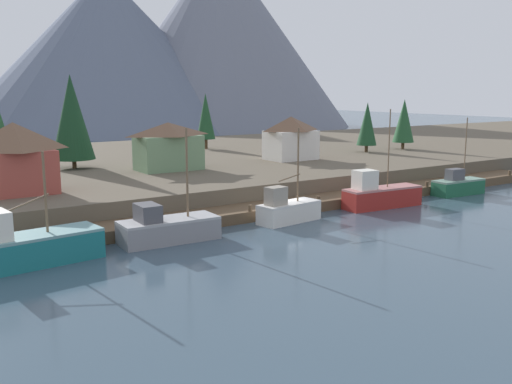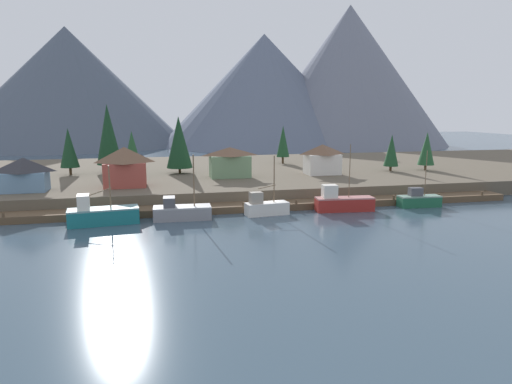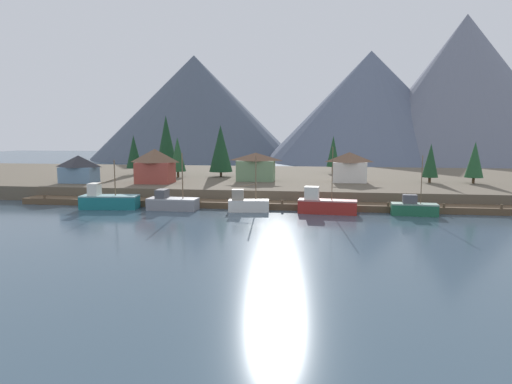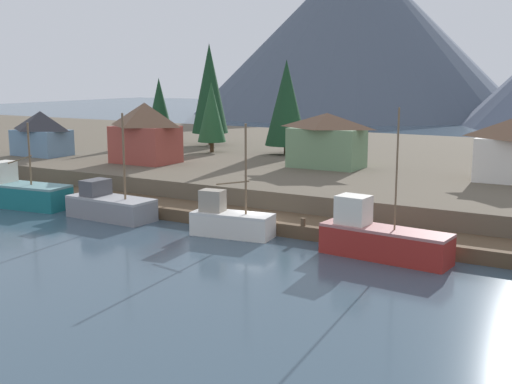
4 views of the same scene
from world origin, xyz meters
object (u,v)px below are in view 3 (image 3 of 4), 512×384
(house_red, at_px, (155,166))
(conifer_back_left, at_px, (134,152))
(fishing_boat_teal, at_px, (108,201))
(conifer_mid_right, at_px, (166,141))
(fishing_boat_grey, at_px, (172,203))
(fishing_boat_red, at_px, (325,205))
(house_white, at_px, (349,167))
(conifer_near_right, at_px, (221,148))
(conifer_centre, at_px, (431,160))
(house_blue, at_px, (79,169))
(fishing_boat_white, at_px, (247,204))
(conifer_near_left, at_px, (333,151))
(house_green, at_px, (256,167))
(conifer_back_right, at_px, (178,154))
(fishing_boat_green, at_px, (414,208))
(conifer_mid_left, at_px, (475,160))

(house_red, distance_m, conifer_back_left, 19.88)
(fishing_boat_teal, height_order, conifer_mid_right, conifer_mid_right)
(fishing_boat_grey, distance_m, house_red, 17.13)
(fishing_boat_red, relative_size, house_white, 1.48)
(conifer_near_right, bearing_deg, conifer_centre, -8.68)
(fishing_boat_red, height_order, conifer_mid_right, conifer_mid_right)
(house_red, height_order, house_blue, house_red)
(fishing_boat_white, height_order, conifer_near_left, conifer_near_left)
(conifer_near_right, xyz_separation_m, conifer_centre, (42.28, -6.46, -1.87))
(house_white, xyz_separation_m, conifer_centre, (15.25, 1.07, 1.29))
(conifer_near_right, bearing_deg, fishing_boat_teal, -111.98)
(conifer_mid_right, distance_m, conifer_back_left, 7.74)
(fishing_boat_red, relative_size, conifer_near_right, 0.89)
(conifer_near_right, bearing_deg, house_red, -123.35)
(fishing_boat_red, xyz_separation_m, conifer_near_left, (2.22, 40.17, 6.36))
(conifer_near_left, height_order, conifer_mid_right, conifer_mid_right)
(fishing_boat_grey, distance_m, conifer_mid_right, 35.83)
(house_red, distance_m, house_green, 19.53)
(house_green, xyz_separation_m, conifer_mid_right, (-22.36, 11.43, 4.73))
(house_green, height_order, conifer_near_left, conifer_near_left)
(house_blue, bearing_deg, conifer_back_left, 78.33)
(conifer_mid_right, bearing_deg, conifer_back_left, -165.69)
(fishing_boat_red, relative_size, conifer_mid_right, 0.74)
(fishing_boat_red, distance_m, conifer_centre, 30.42)
(fishing_boat_white, distance_m, house_blue, 37.37)
(fishing_boat_red, height_order, house_white, fishing_boat_red)
(fishing_boat_red, bearing_deg, fishing_boat_grey, -174.92)
(house_green, bearing_deg, conifer_near_left, 50.78)
(fishing_boat_teal, relative_size, conifer_near_right, 0.82)
(house_blue, distance_m, conifer_back_left, 18.11)
(house_green, distance_m, conifer_back_right, 18.40)
(conifer_near_left, bearing_deg, house_blue, -150.91)
(conifer_back_left, distance_m, conifer_centre, 63.52)
(fishing_boat_white, xyz_separation_m, conifer_mid_right, (-24.03, 32.41, 8.94))
(fishing_boat_grey, height_order, house_red, house_red)
(fishing_boat_green, height_order, conifer_mid_right, conifer_mid_right)
(conifer_mid_left, relative_size, conifer_mid_right, 0.58)
(conifer_near_right, height_order, conifer_back_left, conifer_near_right)
(conifer_mid_right, bearing_deg, fishing_boat_green, -33.51)
(house_red, xyz_separation_m, house_green, (18.33, 6.72, -0.47))
(fishing_boat_teal, distance_m, fishing_boat_green, 46.86)
(fishing_boat_white, relative_size, conifer_back_right, 0.99)
(fishing_boat_teal, distance_m, conifer_back_right, 27.27)
(fishing_boat_teal, bearing_deg, conifer_near_left, 41.95)
(fishing_boat_grey, height_order, fishing_boat_white, fishing_boat_grey)
(conifer_back_right, bearing_deg, conifer_mid_left, -3.64)
(fishing_boat_teal, bearing_deg, fishing_boat_white, -4.96)
(house_white, bearing_deg, fishing_boat_green, -69.06)
(fishing_boat_white, distance_m, house_red, 25.01)
(conifer_mid_right, xyz_separation_m, conifer_back_right, (4.74, -6.54, -2.67))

